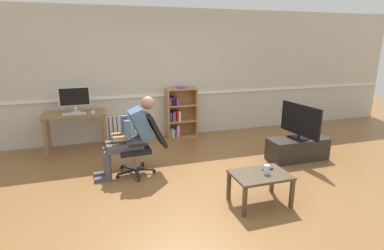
% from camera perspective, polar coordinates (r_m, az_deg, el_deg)
% --- Properties ---
extents(ground_plane, '(18.00, 18.00, 0.00)m').
position_cam_1_polar(ground_plane, '(4.47, 1.57, -11.64)').
color(ground_plane, brown).
extents(back_wall, '(12.00, 0.13, 2.70)m').
position_cam_1_polar(back_wall, '(6.57, -6.18, 9.34)').
color(back_wall, beige).
rests_on(back_wall, ground_plane).
extents(computer_desk, '(1.11, 0.58, 0.76)m').
position_cam_1_polar(computer_desk, '(6.07, -21.06, 1.03)').
color(computer_desk, olive).
rests_on(computer_desk, ground_plane).
extents(imac_monitor, '(0.56, 0.14, 0.46)m').
position_cam_1_polar(imac_monitor, '(6.07, -21.16, 4.82)').
color(imac_monitor, silver).
rests_on(imac_monitor, computer_desk).
extents(keyboard, '(0.40, 0.12, 0.02)m').
position_cam_1_polar(keyboard, '(5.91, -21.13, 1.98)').
color(keyboard, silver).
rests_on(keyboard, computer_desk).
extents(computer_mouse, '(0.06, 0.10, 0.03)m').
position_cam_1_polar(computer_mouse, '(5.91, -18.06, 2.34)').
color(computer_mouse, white).
rests_on(computer_mouse, computer_desk).
extents(bookshelf, '(0.66, 0.29, 1.10)m').
position_cam_1_polar(bookshelf, '(6.60, -2.42, 2.13)').
color(bookshelf, '#AD7F4C').
rests_on(bookshelf, ground_plane).
extents(radiator, '(0.82, 0.08, 0.55)m').
position_cam_1_polar(radiator, '(6.55, -12.36, -0.53)').
color(radiator, white).
rests_on(radiator, ground_plane).
extents(office_chair, '(0.82, 0.62, 0.97)m').
position_cam_1_polar(office_chair, '(4.82, -9.03, -3.03)').
color(office_chair, black).
rests_on(office_chair, ground_plane).
extents(person_seated, '(0.98, 0.40, 1.23)m').
position_cam_1_polar(person_seated, '(4.75, -11.36, -1.76)').
color(person_seated, '#4C4C51').
rests_on(person_seated, ground_plane).
extents(tv_stand, '(1.06, 0.43, 0.39)m').
position_cam_1_polar(tv_stand, '(5.72, 19.13, -4.23)').
color(tv_stand, '#2D2823').
rests_on(tv_stand, ground_plane).
extents(tv_screen, '(0.23, 0.91, 0.60)m').
position_cam_1_polar(tv_screen, '(5.58, 19.60, 0.73)').
color(tv_screen, black).
rests_on(tv_screen, tv_stand).
extents(coffee_table, '(0.72, 0.51, 0.41)m').
position_cam_1_polar(coffee_table, '(4.02, 12.67, -9.65)').
color(coffee_table, '#4C3D2D').
rests_on(coffee_table, ground_plane).
extents(drinking_glass, '(0.08, 0.08, 0.12)m').
position_cam_1_polar(drinking_glass, '(3.99, 13.81, -8.08)').
color(drinking_glass, silver).
rests_on(drinking_glass, coffee_table).
extents(spare_remote, '(0.15, 0.04, 0.02)m').
position_cam_1_polar(spare_remote, '(4.12, 14.01, -8.07)').
color(spare_remote, black).
rests_on(spare_remote, coffee_table).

